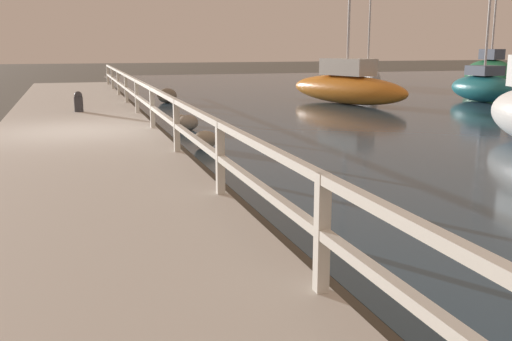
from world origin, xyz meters
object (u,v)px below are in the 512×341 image
object	(u,v)px
sailboat_teal	(483,87)
sailboat_green	(490,73)
sailboat_gray	(368,75)
sailboat_orange	(347,86)
mooring_bollard	(78,102)

from	to	relation	value
sailboat_teal	sailboat_green	bearing A→B (deg)	44.67
sailboat_teal	sailboat_gray	world-z (taller)	sailboat_gray
sailboat_green	sailboat_orange	world-z (taller)	sailboat_green
mooring_bollard	sailboat_gray	bearing A→B (deg)	35.81
mooring_bollard	sailboat_orange	size ratio (longest dim) A/B	0.10
sailboat_teal	sailboat_orange	bearing A→B (deg)	166.56
sailboat_green	sailboat_gray	size ratio (longest dim) A/B	0.94
sailboat_orange	mooring_bollard	bearing A→B (deg)	176.50
mooring_bollard	sailboat_teal	bearing A→B (deg)	6.54
sailboat_gray	sailboat_orange	bearing A→B (deg)	-101.97
sailboat_green	sailboat_orange	size ratio (longest dim) A/B	1.20
mooring_bollard	sailboat_orange	world-z (taller)	sailboat_orange
mooring_bollard	sailboat_teal	world-z (taller)	sailboat_teal
mooring_bollard	sailboat_gray	distance (m)	18.01
sailboat_teal	sailboat_green	distance (m)	6.66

